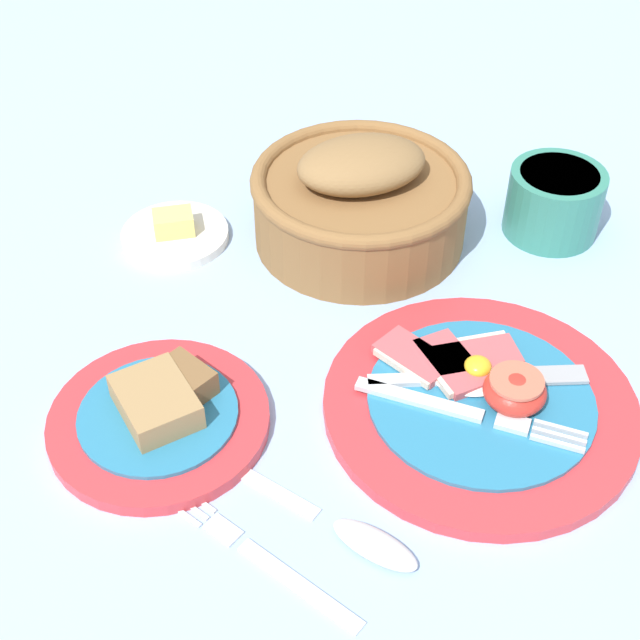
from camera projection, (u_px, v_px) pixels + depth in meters
ground_plane at (419, 431)px, 0.73m from camera, size 3.00×3.00×0.00m
breakfast_plate at (480, 399)px, 0.74m from camera, size 0.26×0.26×0.04m
bread_plate at (160, 414)px, 0.73m from camera, size 0.18×0.18×0.04m
sugar_cup at (554, 200)px, 0.91m from camera, size 0.10×0.10×0.07m
bread_basket at (360, 200)px, 0.89m from camera, size 0.22×0.22×0.11m
butter_dish at (175, 233)px, 0.92m from camera, size 0.11×0.11×0.03m
teaspoon_by_saucer at (343, 527)px, 0.65m from camera, size 0.17×0.13×0.01m
fork_on_cloth at (261, 556)px, 0.64m from camera, size 0.15×0.13×0.01m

